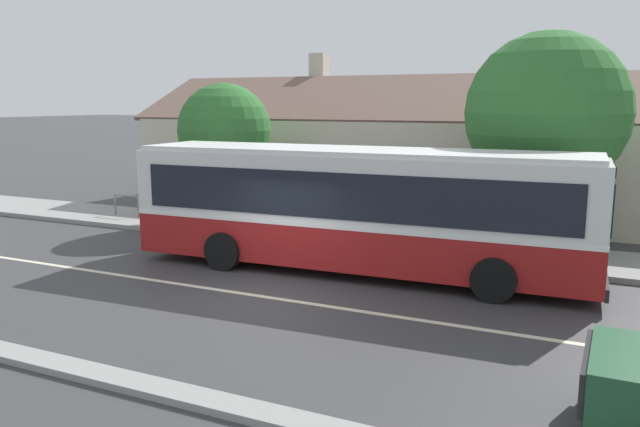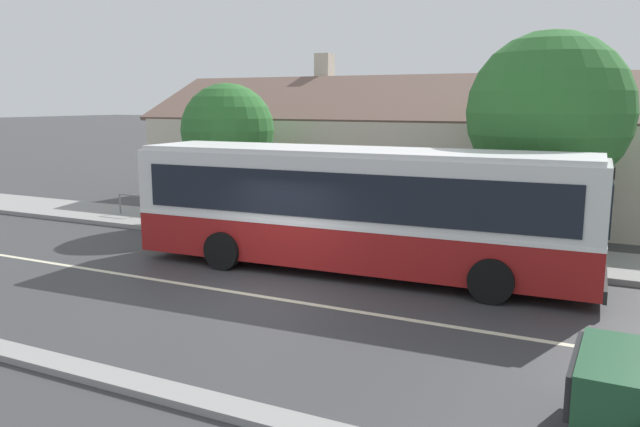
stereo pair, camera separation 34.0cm
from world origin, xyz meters
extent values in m
plane|color=#38383A|center=(0.00, 0.00, 0.00)|extent=(300.00, 300.00, 0.00)
cube|color=gray|center=(0.00, 6.00, 0.07)|extent=(60.00, 3.00, 0.15)
cube|color=gray|center=(0.00, -4.75, 0.06)|extent=(60.00, 0.50, 0.12)
cube|color=beige|center=(0.00, 0.00, 0.00)|extent=(60.00, 0.16, 0.01)
cube|color=beige|center=(2.27, 13.53, 1.80)|extent=(27.21, 8.22, 3.60)
cube|color=brown|center=(2.27, 11.47, 4.47)|extent=(27.81, 4.17, 1.89)
cube|color=brown|center=(2.27, 15.59, 4.47)|extent=(27.81, 4.17, 1.89)
cube|color=beige|center=(-5.21, 14.35, 5.84)|extent=(0.70, 0.70, 1.20)
cube|color=black|center=(-7.25, 9.39, 1.98)|extent=(1.10, 0.06, 1.30)
cube|color=black|center=(-0.90, 9.39, 1.98)|extent=(1.10, 0.06, 1.30)
cube|color=black|center=(5.45, 9.39, 1.98)|extent=(1.10, 0.06, 1.30)
cube|color=#4C3323|center=(6.36, 9.39, 1.05)|extent=(1.00, 0.06, 2.10)
cube|color=maroon|center=(1.21, 2.90, 0.80)|extent=(11.75, 2.94, 1.05)
cube|color=white|center=(1.21, 2.90, 1.37)|extent=(11.77, 2.96, 0.10)
cube|color=silver|center=(1.21, 2.90, 2.23)|extent=(11.75, 2.94, 1.61)
cube|color=silver|center=(1.21, 2.90, 3.09)|extent=(11.51, 2.81, 0.12)
cube|color=black|center=(1.17, 4.16, 2.13)|extent=(10.72, 0.44, 1.11)
cube|color=black|center=(1.26, 1.64, 2.13)|extent=(10.72, 0.44, 1.11)
cube|color=black|center=(7.06, 3.12, 2.13)|extent=(0.12, 2.20, 1.11)
cube|color=black|center=(7.06, 3.12, 2.89)|extent=(0.11, 1.75, 0.24)
cube|color=black|center=(7.08, 3.12, 0.40)|extent=(0.18, 2.50, 0.28)
cube|color=#192D99|center=(-0.29, 4.11, 0.80)|extent=(3.26, 0.15, 0.73)
cube|color=black|center=(5.71, 4.34, 1.48)|extent=(0.90, 0.06, 2.41)
cylinder|color=black|center=(4.78, 4.29, 0.50)|extent=(1.01, 0.32, 1.00)
cylinder|color=black|center=(4.87, 1.79, 0.50)|extent=(1.01, 0.32, 1.00)
cylinder|color=black|center=(-2.04, 4.03, 0.50)|extent=(1.01, 0.32, 1.00)
cylinder|color=black|center=(-1.94, 1.53, 0.50)|extent=(1.01, 0.32, 1.00)
cube|color=#232326|center=(6.89, -2.96, 0.73)|extent=(0.11, 1.73, 0.59)
cube|color=silver|center=(6.87, -3.56, 0.85)|extent=(0.06, 0.24, 0.16)
cube|color=silver|center=(6.89, -2.35, 0.85)|extent=(0.06, 0.24, 0.16)
cube|color=brown|center=(-5.55, 6.22, 0.60)|extent=(1.51, 0.10, 0.04)
cube|color=brown|center=(-5.55, 6.08, 0.60)|extent=(1.51, 0.10, 0.04)
cube|color=brown|center=(-5.55, 5.93, 0.60)|extent=(1.51, 0.10, 0.04)
cube|color=brown|center=(-5.55, 5.81, 0.90)|extent=(1.51, 0.04, 0.10)
cube|color=brown|center=(-5.55, 5.81, 1.04)|extent=(1.51, 0.04, 0.10)
cube|color=black|center=(-4.95, 6.08, 0.38)|extent=(0.08, 0.43, 0.45)
cube|color=black|center=(-6.15, 6.08, 0.38)|extent=(0.08, 0.43, 0.45)
cube|color=brown|center=(-1.05, 5.80, 0.60)|extent=(1.74, 0.10, 0.04)
cube|color=brown|center=(-1.05, 5.66, 0.60)|extent=(1.74, 0.10, 0.04)
cube|color=brown|center=(-1.05, 5.52, 0.60)|extent=(1.74, 0.10, 0.04)
cube|color=brown|center=(-1.05, 5.39, 0.90)|extent=(1.74, 0.04, 0.10)
cube|color=brown|center=(-1.05, 5.39, 1.04)|extent=(1.74, 0.04, 0.10)
cube|color=black|center=(-0.35, 5.66, 0.38)|extent=(0.08, 0.43, 0.45)
cube|color=black|center=(-1.74, 5.66, 0.38)|extent=(0.08, 0.43, 0.45)
cylinder|color=#4C3828|center=(5.26, 7.06, 1.27)|extent=(0.35, 0.35, 2.54)
sphere|color=#2D6B2D|center=(5.26, 7.06, 4.01)|extent=(4.51, 4.51, 4.51)
sphere|color=#2D6B2D|center=(5.57, 6.73, 3.33)|extent=(2.96, 2.96, 2.96)
cylinder|color=#4C3828|center=(-5.33, 6.82, 1.14)|extent=(0.38, 0.38, 2.27)
sphere|color=#2D6B2D|center=(-5.33, 6.82, 3.33)|extent=(3.26, 3.26, 3.26)
sphere|color=#2D6B2D|center=(-5.01, 6.56, 2.84)|extent=(2.06, 2.06, 2.06)
cylinder|color=slate|center=(-9.71, 5.96, 0.53)|extent=(0.06, 0.06, 0.75)
cylinder|color=slate|center=(-8.61, 5.96, 0.53)|extent=(0.06, 0.06, 0.75)
cylinder|color=slate|center=(-9.16, 5.96, 0.90)|extent=(1.10, 0.06, 0.06)
camera|label=1|loc=(6.98, -11.63, 4.31)|focal=35.00mm
camera|label=2|loc=(7.29, -11.48, 4.31)|focal=35.00mm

